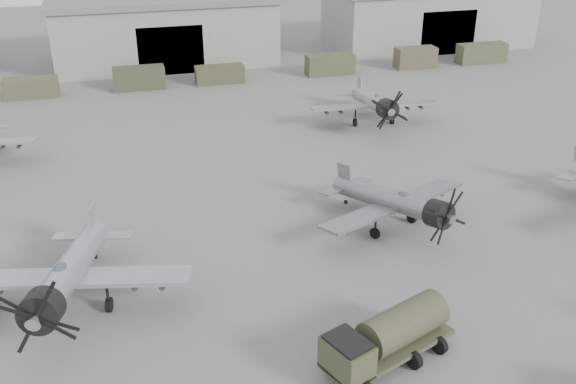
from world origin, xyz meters
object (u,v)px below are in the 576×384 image
aircraft_mid_1 (66,276)px  aircraft_far_1 (375,103)px  fuel_tanker (388,335)px  aircraft_mid_2 (397,202)px

aircraft_mid_1 → aircraft_far_1: bearing=53.5°
fuel_tanker → aircraft_far_1: bearing=47.3°
aircraft_mid_2 → fuel_tanker: bearing=-137.7°
aircraft_far_1 → fuel_tanker: bearing=-105.7°
aircraft_mid_1 → aircraft_mid_2: aircraft_mid_1 is taller
aircraft_mid_1 → aircraft_mid_2: size_ratio=1.16×
aircraft_mid_2 → aircraft_far_1: bearing=49.9°
aircraft_far_1 → fuel_tanker: aircraft_far_1 is taller
aircraft_mid_2 → fuel_tanker: (-5.97, -12.42, -0.57)m
aircraft_mid_2 → aircraft_far_1: aircraft_far_1 is taller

